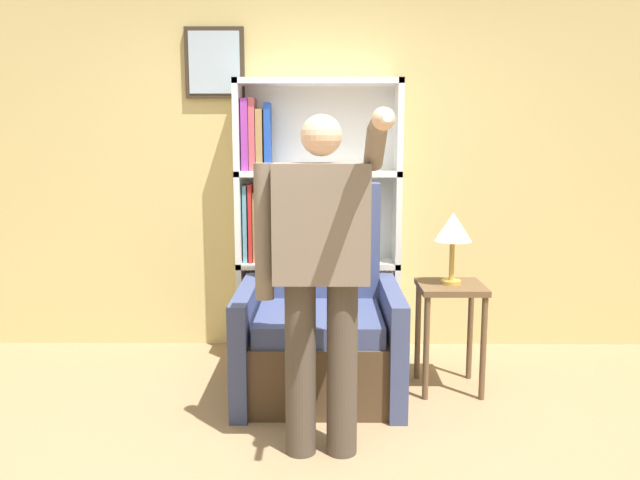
{
  "coord_description": "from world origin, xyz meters",
  "views": [
    {
      "loc": [
        0.09,
        -2.57,
        1.52
      ],
      "look_at": [
        0.06,
        0.69,
        1.01
      ],
      "focal_mm": 35.0,
      "sensor_mm": 36.0,
      "label": 1
    }
  ],
  "objects": [
    {
      "name": "wall_back",
      "position": [
        -0.0,
        2.03,
        1.4
      ],
      "size": [
        8.0,
        0.11,
        2.8
      ],
      "color": "tan",
      "rests_on": "ground_plane"
    },
    {
      "name": "bookcase",
      "position": [
        -0.08,
        1.87,
        0.94
      ],
      "size": [
        1.16,
        0.28,
        1.95
      ],
      "color": "white",
      "rests_on": "ground_plane"
    },
    {
      "name": "armchair",
      "position": [
        0.05,
        1.13,
        0.38
      ],
      "size": [
        0.97,
        0.89,
        1.26
      ],
      "color": "#4C3823",
      "rests_on": "ground_plane"
    },
    {
      "name": "person_standing",
      "position": [
        0.07,
        0.31,
        0.95
      ],
      "size": [
        0.6,
        0.78,
        1.65
      ],
      "color": "#473D33",
      "rests_on": "ground_plane"
    },
    {
      "name": "side_table",
      "position": [
        0.86,
        1.14,
        0.52
      ],
      "size": [
        0.39,
        0.39,
        0.67
      ],
      "color": "brown",
      "rests_on": "ground_plane"
    },
    {
      "name": "table_lamp",
      "position": [
        0.86,
        1.14,
        1.0
      ],
      "size": [
        0.23,
        0.23,
        0.44
      ],
      "color": "gold",
      "rests_on": "side_table"
    }
  ]
}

